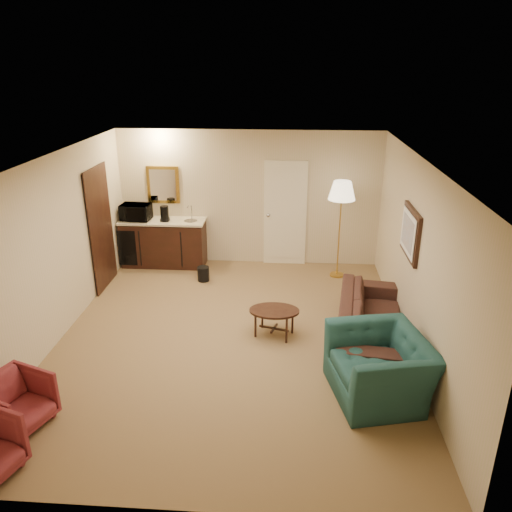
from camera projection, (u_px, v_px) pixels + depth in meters
The scene contains 11 objects.
ground at pixel (232, 338), 7.27m from camera, with size 6.00×6.00×0.00m, color olive.
room_walls at pixel (230, 210), 7.36m from camera, with size 5.02×6.01×2.61m.
wetbar_cabinet at pixel (164, 243), 9.74m from camera, with size 1.64×0.58×0.92m, color black.
sofa at pixel (372, 314), 7.03m from camera, with size 2.30×0.67×0.90m, color black.
teal_armchair at pixel (381, 357), 5.88m from camera, with size 1.19×0.78×1.04m, color #1E4B49.
rose_chair_near at pixel (15, 400), 5.44m from camera, with size 0.64×0.60×0.66m, color maroon.
coffee_table at pixel (274, 322), 7.29m from camera, with size 0.73×0.49×0.42m, color #311D10.
floor_lamp at pixel (340, 230), 9.06m from camera, with size 0.48×0.48×1.82m, color gold.
waste_bin at pixel (203, 274), 9.13m from camera, with size 0.21×0.21×0.27m, color black.
microwave at pixel (136, 210), 9.51m from camera, with size 0.55×0.31×0.38m, color black.
coffee_maker at pixel (165, 214), 9.45m from camera, with size 0.16×0.16×0.30m, color black.
Camera 1 is at (0.78, -6.28, 3.80)m, focal length 35.00 mm.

